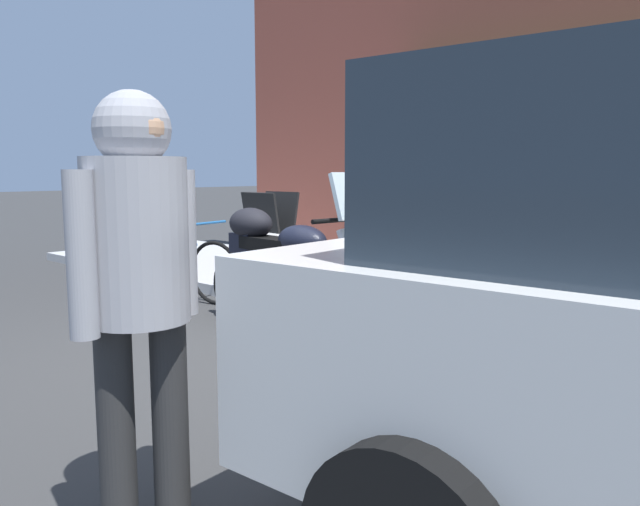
% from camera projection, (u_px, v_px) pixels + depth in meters
% --- Properties ---
extents(ground_plane, '(80.00, 80.00, 0.00)m').
position_uv_depth(ground_plane, '(219.00, 355.00, 4.71)').
color(ground_plane, '#313131').
extents(touring_motorcycle, '(2.18, 0.78, 1.38)m').
position_uv_depth(touring_motorcycle, '(280.00, 264.00, 5.36)').
color(touring_motorcycle, black).
rests_on(touring_motorcycle, ground_plane).
extents(parked_bicycle, '(1.74, 0.51, 0.93)m').
position_uv_depth(parked_bicycle, '(176.00, 266.00, 6.73)').
color(parked_bicycle, black).
rests_on(parked_bicycle, ground_plane).
extents(pedestrian_walking, '(0.42, 0.56, 1.68)m').
position_uv_depth(pedestrian_walking, '(138.00, 262.00, 2.30)').
color(pedestrian_walking, '#2B2B2B').
rests_on(pedestrian_walking, ground_plane).
extents(sandwich_board_sign, '(0.55, 0.43, 1.02)m').
position_uv_depth(sandwich_board_sign, '(271.00, 235.00, 7.33)').
color(sandwich_board_sign, black).
rests_on(sandwich_board_sign, sidewalk_curb).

